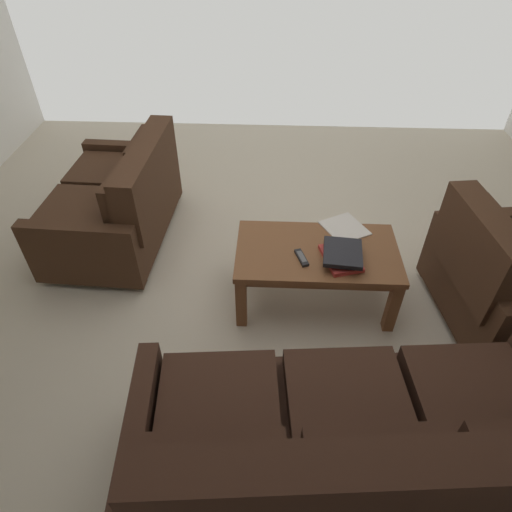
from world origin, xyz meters
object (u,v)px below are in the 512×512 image
armchair_side (511,279)px  tv_remote (302,258)px  book_stack (341,255)px  loveseat_near (119,202)px  loose_magazine (345,228)px  coffee_table (317,258)px  sofa_main (352,450)px

armchair_side → tv_remote: size_ratio=6.39×
armchair_side → book_stack: size_ratio=3.14×
book_stack → loveseat_near: bearing=-23.6°
armchair_side → loose_magazine: (1.03, -0.36, 0.10)m
loveseat_near → coffee_table: size_ratio=1.24×
coffee_table → loose_magazine: (-0.20, -0.24, 0.07)m
armchair_side → book_stack: 1.10m
loveseat_near → tv_remote: size_ratio=8.01×
coffee_table → armchair_side: (-1.24, 0.12, -0.02)m
loveseat_near → book_stack: 1.83m
sofa_main → tv_remote: sofa_main is taller
sofa_main → coffee_table: 1.29m
coffee_table → loose_magazine: size_ratio=3.75×
loose_magazine → sofa_main: bearing=56.5°
sofa_main → loose_magazine: bearing=-94.3°
coffee_table → tv_remote: size_ratio=6.47×
sofa_main → loose_magazine: 1.53m
armchair_side → tv_remote: armchair_side is taller
loveseat_near → tv_remote: 1.60m
loveseat_near → sofa_main: bearing=130.1°
loveseat_near → armchair_side: size_ratio=1.25×
loveseat_near → coffee_table: bearing=157.4°
coffee_table → loose_magazine: 0.32m
sofa_main → loose_magazine: sofa_main is taller
sofa_main → armchair_side: armchair_side is taller
sofa_main → armchair_side: 1.63m
armchair_side → tv_remote: bearing=-1.2°
coffee_table → tv_remote: 0.16m
armchair_side → book_stack: armchair_side is taller
sofa_main → coffee_table: size_ratio=1.93×
armchair_side → sofa_main: bearing=45.3°
sofa_main → loveseat_near: size_ratio=1.56×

